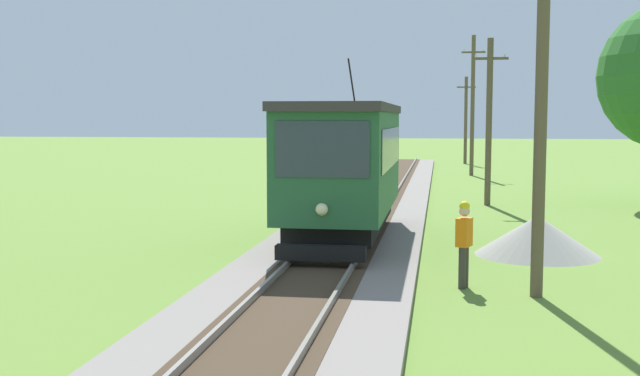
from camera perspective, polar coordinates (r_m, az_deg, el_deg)
The scene contains 7 objects.
red_tram at distance 20.79m, azimuth 1.84°, elevation 1.75°, with size 2.60×8.54×4.79m.
utility_pole_near_tram at distance 15.20m, azimuth 16.14°, elevation 6.67°, with size 1.40×0.27×7.59m.
utility_pole_mid at distance 30.91m, azimuth 12.45°, elevation 4.96°, with size 1.40×0.34×6.55m.
utility_pole_far at distance 46.86m, azimuth 11.28°, elevation 6.13°, with size 1.40×0.30×8.34m.
utility_pole_distant at distance 58.97m, azimuth 10.79°, elevation 5.06°, with size 1.40×0.49×6.55m.
gravel_pile at distance 20.09m, azimuth 15.85°, elevation -3.41°, with size 3.10×3.10×1.01m, color #9E998E.
track_worker at distance 15.82m, azimuth 10.66°, elevation -3.84°, with size 0.36×0.44×1.78m.
Camera 1 is at (2.56, -0.94, 3.46)m, focal length 43.03 mm.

